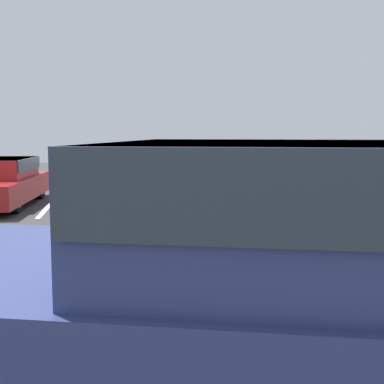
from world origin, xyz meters
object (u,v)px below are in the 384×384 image
(parked_sedan_b, at_px, (103,179))
(parked_sedan_d, at_px, (300,177))
(parked_sedan_c, at_px, (201,179))
(pickup_truck, at_px, (346,310))

(parked_sedan_b, height_order, parked_sedan_d, parked_sedan_b)
(parked_sedan_c, relative_size, parked_sedan_d, 1.10)
(parked_sedan_c, bearing_deg, pickup_truck, -10.60)
(parked_sedan_c, bearing_deg, parked_sedan_d, 81.02)
(parked_sedan_b, relative_size, parked_sedan_c, 0.94)
(parked_sedan_b, bearing_deg, parked_sedan_d, 93.96)
(parked_sedan_d, bearing_deg, pickup_truck, -15.90)
(pickup_truck, height_order, parked_sedan_b, pickup_truck)
(pickup_truck, distance_m, parked_sedan_b, 11.13)
(pickup_truck, xyz_separation_m, parked_sedan_d, (3.69, 11.15, -0.26))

